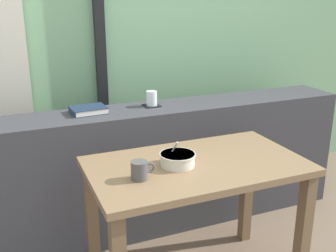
{
  "coord_description": "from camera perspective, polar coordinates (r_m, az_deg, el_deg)",
  "views": [
    {
      "loc": [
        -0.77,
        -1.71,
        1.49
      ],
      "look_at": [
        0.09,
        0.34,
        0.77
      ],
      "focal_mm": 42.92,
      "sensor_mm": 36.0,
      "label": 1
    }
  ],
  "objects": [
    {
      "name": "window_divider_post",
      "position": [
        2.86,
        -9.74,
        13.96
      ],
      "size": [
        0.07,
        0.05,
        2.6
      ],
      "primitive_type": "cube",
      "color": "black",
      "rests_on": "ground"
    },
    {
      "name": "soup_bowl",
      "position": [
        1.94,
        1.36,
        -4.78
      ],
      "size": [
        0.17,
        0.17,
        0.14
      ],
      "color": "silver",
      "rests_on": "breakfast_table"
    },
    {
      "name": "coaster_square",
      "position": [
        2.54,
        -2.34,
        2.91
      ],
      "size": [
        0.1,
        0.1,
        0.0
      ],
      "primitive_type": "cube",
      "color": "black",
      "rests_on": "dark_console_ledge"
    },
    {
      "name": "dark_console_ledge",
      "position": [
        2.62,
        -3.65,
        -6.3
      ],
      "size": [
        2.8,
        0.34,
        0.83
      ],
      "primitive_type": "cube",
      "color": "#38383D",
      "rests_on": "ground"
    },
    {
      "name": "outdoor_backdrop",
      "position": [
        2.95,
        -7.97,
        16.1
      ],
      "size": [
        4.8,
        0.08,
        2.8
      ],
      "primitive_type": "cube",
      "color": "#7AAD7F",
      "rests_on": "ground"
    },
    {
      "name": "juice_glass",
      "position": [
        2.53,
        -2.35,
        3.9
      ],
      "size": [
        0.07,
        0.07,
        0.09
      ],
      "color": "white",
      "rests_on": "coaster_square"
    },
    {
      "name": "closed_book",
      "position": [
        2.43,
        -11.25,
        2.25
      ],
      "size": [
        0.21,
        0.17,
        0.04
      ],
      "color": "#1E2D47",
      "rests_on": "dark_console_ledge"
    },
    {
      "name": "ceramic_mug",
      "position": [
        1.8,
        -4.04,
        -6.29
      ],
      "size": [
        0.11,
        0.08,
        0.08
      ],
      "color": "#4C4C4C",
      "rests_on": "breakfast_table"
    },
    {
      "name": "breakfast_table",
      "position": [
        2.04,
        4.04,
        -8.41
      ],
      "size": [
        1.07,
        0.61,
        0.71
      ],
      "color": "brown",
      "rests_on": "ground"
    }
  ]
}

